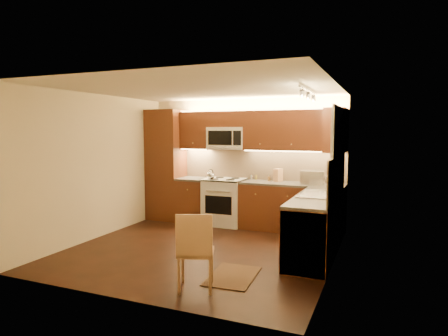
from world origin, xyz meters
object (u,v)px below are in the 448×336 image
at_px(toaster_oven, 312,177).
at_px(knife_block, 278,175).
at_px(stove, 225,202).
at_px(dining_chair, 196,250).
at_px(microwave, 227,138).
at_px(kettle, 211,174).
at_px(sink, 318,190).
at_px(soap_bottle, 335,182).

bearing_deg(toaster_oven, knife_block, 163.43).
relative_size(stove, dining_chair, 0.98).
xyz_separation_m(microwave, kettle, (-0.24, -0.29, -0.70)).
xyz_separation_m(microwave, knife_block, (1.04, 0.03, -0.70)).
distance_m(stove, dining_chair, 3.23).
xyz_separation_m(kettle, toaster_oven, (1.94, 0.21, 0.00)).
bearing_deg(knife_block, kettle, -147.05).
bearing_deg(dining_chair, toaster_oven, 54.48).
height_order(stove, knife_block, knife_block).
bearing_deg(stove, dining_chair, -73.63).
bearing_deg(microwave, kettle, -128.82).
height_order(toaster_oven, knife_block, toaster_oven).
height_order(kettle, toaster_oven, toaster_oven).
bearing_deg(toaster_oven, stove, 175.00).
xyz_separation_m(stove, microwave, (0.00, 0.14, 1.26)).
distance_m(sink, kettle, 2.44).
bearing_deg(toaster_oven, kettle, 179.40).
distance_m(stove, sink, 2.35).
relative_size(toaster_oven, soap_bottle, 2.02).
distance_m(stove, toaster_oven, 1.80).
height_order(sink, dining_chair, sink).
relative_size(stove, knife_block, 3.78).
bearing_deg(dining_chair, kettle, 89.92).
bearing_deg(microwave, soap_bottle, -12.28).
bearing_deg(sink, toaster_oven, 103.90).
bearing_deg(soap_bottle, dining_chair, -107.12).
relative_size(sink, soap_bottle, 4.27).
bearing_deg(knife_block, stove, -152.18).
bearing_deg(kettle, sink, -5.73).
bearing_deg(microwave, toaster_oven, -2.72).
xyz_separation_m(toaster_oven, soap_bottle, (0.45, -0.39, -0.02)).
bearing_deg(dining_chair, sink, 39.83).
bearing_deg(microwave, sink, -32.21).
distance_m(kettle, dining_chair, 3.21).
relative_size(kettle, dining_chair, 0.22).
distance_m(sink, dining_chair, 2.31).
bearing_deg(kettle, dining_chair, -51.05).
height_order(stove, sink, sink).
height_order(microwave, soap_bottle, microwave).
xyz_separation_m(kettle, dining_chair, (1.15, -2.95, -0.55)).
bearing_deg(knife_block, toaster_oven, 8.77).
xyz_separation_m(sink, soap_bottle, (0.16, 0.79, 0.03)).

